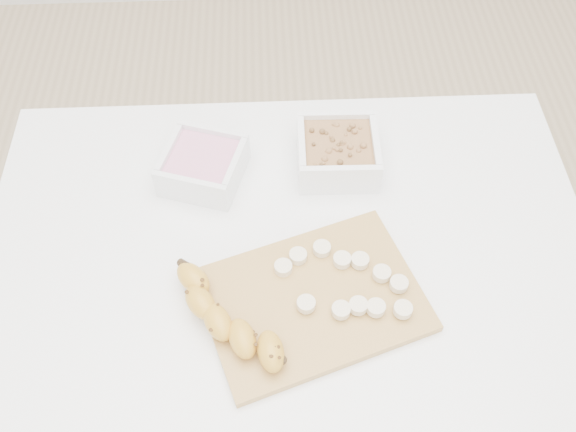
{
  "coord_description": "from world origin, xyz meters",
  "views": [
    {
      "loc": [
        -0.03,
        -0.56,
        1.62
      ],
      "look_at": [
        0.0,
        0.03,
        0.81
      ],
      "focal_mm": 40.0,
      "sensor_mm": 36.0,
      "label": 1
    }
  ],
  "objects_px": {
    "table": "(289,283)",
    "banana": "(229,319)",
    "bowl_yogurt": "(203,165)",
    "cutting_board": "(313,300)",
    "bowl_granola": "(338,152)"
  },
  "relations": [
    {
      "from": "table",
      "to": "banana",
      "type": "bearing_deg",
      "value": -124.95
    },
    {
      "from": "banana",
      "to": "bowl_granola",
      "type": "bearing_deg",
      "value": 28.35
    },
    {
      "from": "table",
      "to": "cutting_board",
      "type": "xyz_separation_m",
      "value": [
        0.03,
        -0.09,
        0.1
      ]
    },
    {
      "from": "cutting_board",
      "to": "banana",
      "type": "height_order",
      "value": "banana"
    },
    {
      "from": "bowl_yogurt",
      "to": "cutting_board",
      "type": "distance_m",
      "value": 0.31
    },
    {
      "from": "table",
      "to": "bowl_granola",
      "type": "height_order",
      "value": "bowl_granola"
    },
    {
      "from": "banana",
      "to": "cutting_board",
      "type": "bearing_deg",
      "value": -13.29
    },
    {
      "from": "bowl_yogurt",
      "to": "banana",
      "type": "distance_m",
      "value": 0.3
    },
    {
      "from": "table",
      "to": "cutting_board",
      "type": "bearing_deg",
      "value": -70.74
    },
    {
      "from": "cutting_board",
      "to": "table",
      "type": "bearing_deg",
      "value": 109.26
    },
    {
      "from": "bowl_yogurt",
      "to": "bowl_granola",
      "type": "relative_size",
      "value": 1.15
    },
    {
      "from": "bowl_granola",
      "to": "cutting_board",
      "type": "bearing_deg",
      "value": -102.56
    },
    {
      "from": "cutting_board",
      "to": "banana",
      "type": "xyz_separation_m",
      "value": [
        -0.12,
        -0.04,
        0.03
      ]
    },
    {
      "from": "bowl_yogurt",
      "to": "cutting_board",
      "type": "xyz_separation_m",
      "value": [
        0.17,
        -0.26,
        -0.02
      ]
    },
    {
      "from": "bowl_yogurt",
      "to": "banana",
      "type": "xyz_separation_m",
      "value": [
        0.05,
        -0.3,
        0.0
      ]
    }
  ]
}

